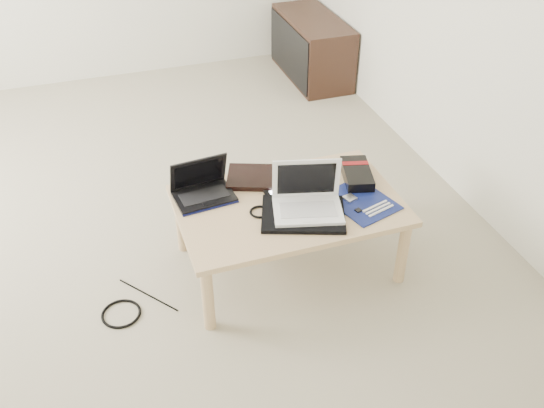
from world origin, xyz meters
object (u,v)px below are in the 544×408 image
object	(u,v)px
netbook	(202,189)
media_cabinet	(311,48)
gpu_box	(357,174)
coffee_table	(289,211)
white_laptop	(307,199)

from	to	relation	value
netbook	media_cabinet	bearing A→B (deg)	55.16
gpu_box	coffee_table	bearing A→B (deg)	-167.85
coffee_table	white_laptop	size ratio (longest dim) A/B	2.92
white_laptop	gpu_box	xyz separation A→B (m)	(0.35, 0.18, -0.04)
gpu_box	white_laptop	bearing A→B (deg)	-152.88
gpu_box	media_cabinet	bearing A→B (deg)	74.37
coffee_table	white_laptop	distance (m)	0.16
media_cabinet	gpu_box	world-z (taller)	media_cabinet
netbook	gpu_box	distance (m)	0.80
white_laptop	gpu_box	world-z (taller)	white_laptop
netbook	white_laptop	distance (m)	0.53
netbook	coffee_table	bearing A→B (deg)	-26.71
coffee_table	media_cabinet	size ratio (longest dim) A/B	1.22
gpu_box	netbook	bearing A→B (deg)	172.30
coffee_table	gpu_box	bearing A→B (deg)	12.15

